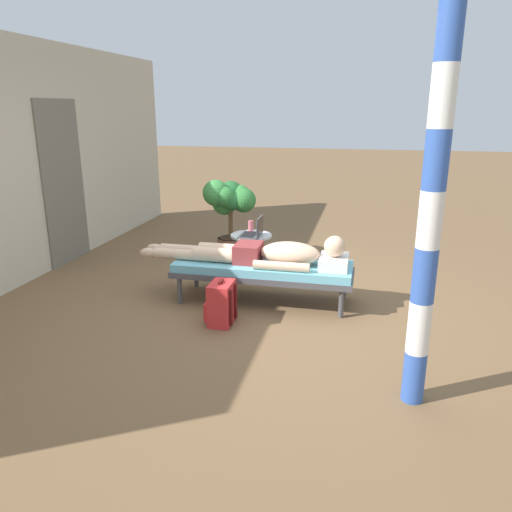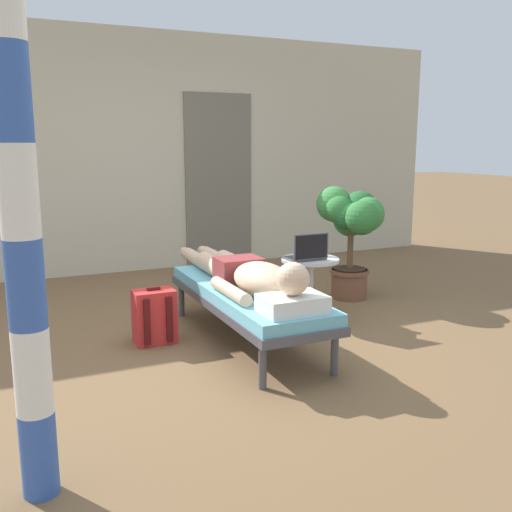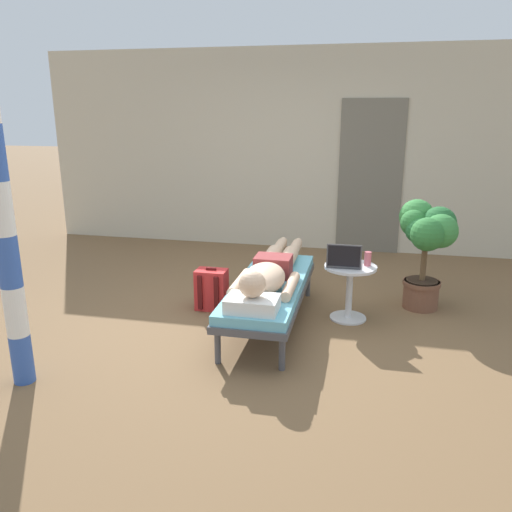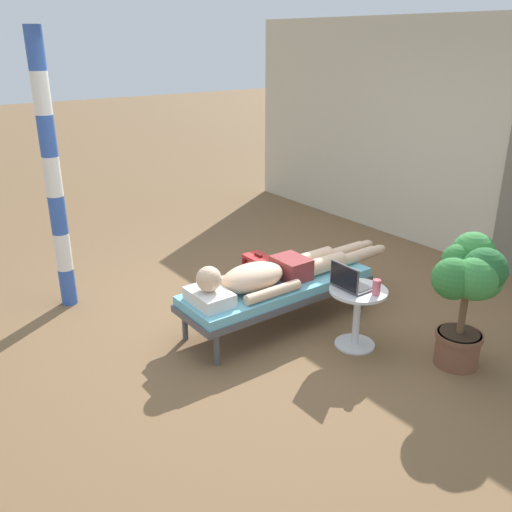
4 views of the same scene
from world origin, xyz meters
The scene contains 11 objects.
ground_plane centered at (0.00, 0.00, 0.00)m, with size 40.00×40.00×0.00m, color brown.
house_wall_back centered at (0.18, 2.86, 1.35)m, with size 7.60×0.20×2.70m, color beige.
house_door_panel centered at (1.01, 2.75, 1.02)m, with size 0.84×0.03×2.04m, color #6D6759.
lounge_chair centered at (0.18, -0.01, 0.35)m, with size 0.61×1.84×0.42m.
person_reclining centered at (0.18, -0.04, 0.52)m, with size 0.53×2.17×0.32m.
side_table centered at (0.87, 0.28, 0.36)m, with size 0.48×0.48×0.52m.
laptop centered at (0.81, 0.23, 0.58)m, with size 0.31×0.24×0.23m.
drink_glass centered at (1.02, 0.32, 0.59)m, with size 0.06×0.06×0.13m, color #D86672.
backpack centered at (-0.46, 0.26, 0.20)m, with size 0.30×0.26×0.42m.
potted_plant centered at (1.57, 0.73, 0.72)m, with size 0.53×0.68×1.06m.
porch_post centered at (-1.37, -1.39, 1.27)m, with size 0.15×0.15×2.55m.
Camera 1 is at (-4.53, -1.00, 1.94)m, focal length 34.67 mm.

